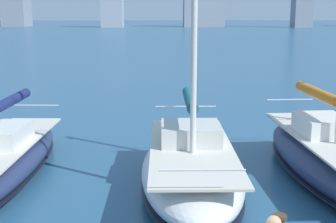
% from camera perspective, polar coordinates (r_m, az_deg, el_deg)
% --- Properties ---
extents(sailboat_orange, '(2.63, 8.22, 9.88)m').
position_cam_1_polar(sailboat_orange, '(14.97, 18.76, -5.19)').
color(sailboat_orange, navy).
rests_on(sailboat_orange, ground).
extents(sailboat_teal, '(2.92, 7.44, 11.01)m').
position_cam_1_polar(sailboat_teal, '(13.35, 2.85, -6.65)').
color(sailboat_teal, silver).
rests_on(sailboat_teal, ground).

